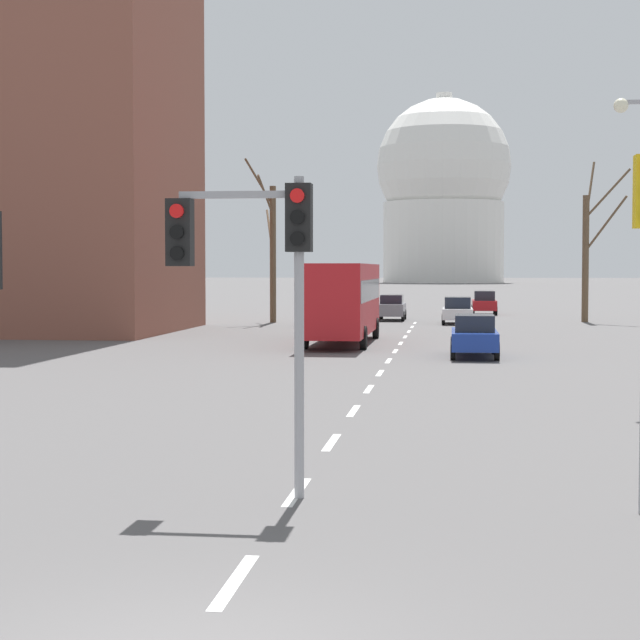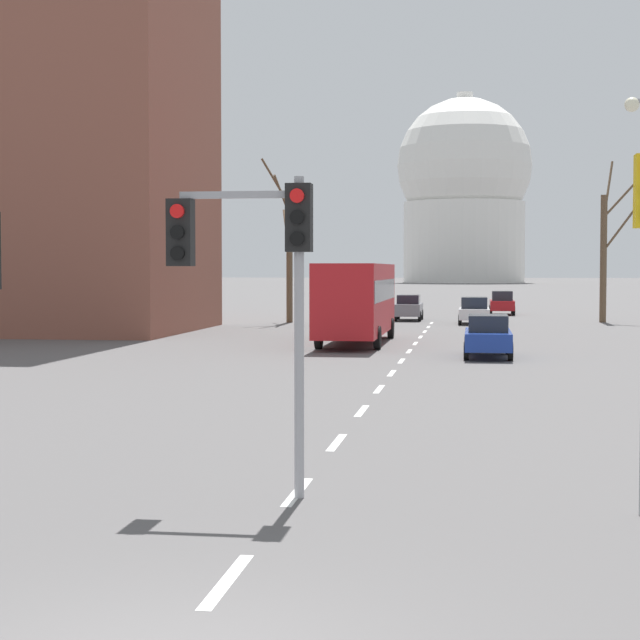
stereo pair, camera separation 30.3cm
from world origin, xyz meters
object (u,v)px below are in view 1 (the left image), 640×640
at_px(sedan_near_right, 392,307).
at_px(city_bus, 342,297).
at_px(sedan_mid_centre, 484,303).
at_px(sedan_near_left, 458,310).
at_px(traffic_signal_centre_tall, 256,256).
at_px(sedan_far_right, 474,335).
at_px(sedan_far_left, 331,312).

height_order(sedan_near_right, city_bus, city_bus).
bearing_deg(sedan_mid_centre, sedan_near_right, -122.44).
distance_m(sedan_near_left, sedan_mid_centre, 13.68).
bearing_deg(sedan_mid_centre, traffic_signal_centre_tall, -94.61).
bearing_deg(sedan_mid_centre, sedan_near_left, -98.25).
distance_m(sedan_near_right, sedan_far_right, 28.43).
height_order(traffic_signal_centre_tall, city_bus, traffic_signal_centre_tall).
bearing_deg(traffic_signal_centre_tall, sedan_far_right, 81.82).
bearing_deg(traffic_signal_centre_tall, sedan_near_left, 86.40).
relative_size(sedan_near_right, sedan_far_right, 0.96).
bearing_deg(sedan_near_left, sedan_mid_centre, 81.75).
bearing_deg(sedan_near_left, sedan_near_right, 136.07).
bearing_deg(sedan_far_right, city_bus, 131.06).
xyz_separation_m(sedan_near_left, sedan_far_left, (-7.24, -2.84, -0.02)).
relative_size(sedan_near_right, city_bus, 0.40).
bearing_deg(traffic_signal_centre_tall, sedan_far_left, 95.15).
xyz_separation_m(sedan_mid_centre, sedan_far_right, (-1.46, -37.61, -0.04)).
relative_size(sedan_near_left, city_bus, 0.39).
xyz_separation_m(sedan_near_right, city_bus, (-0.96, -21.65, 1.22)).
height_order(sedan_near_left, city_bus, city_bus).
distance_m(sedan_near_right, sedan_mid_centre, 11.34).
xyz_separation_m(sedan_near_left, sedan_near_right, (-4.12, 3.97, 0.03)).
xyz_separation_m(sedan_mid_centre, sedan_far_left, (-9.20, -16.37, -0.06)).
xyz_separation_m(sedan_far_right, city_bus, (-5.58, 6.40, 1.25)).
relative_size(sedan_mid_centre, city_bus, 0.41).
xyz_separation_m(sedan_near_right, sedan_mid_centre, (6.08, 9.57, 0.02)).
distance_m(sedan_mid_centre, sedan_far_right, 37.64).
height_order(sedan_far_left, sedan_far_right, sedan_far_right).
bearing_deg(sedan_far_left, sedan_near_left, 21.39).
height_order(sedan_near_left, sedan_far_left, sedan_near_left).
relative_size(sedan_near_right, sedan_mid_centre, 0.97).
relative_size(sedan_mid_centre, sedan_far_left, 0.98).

